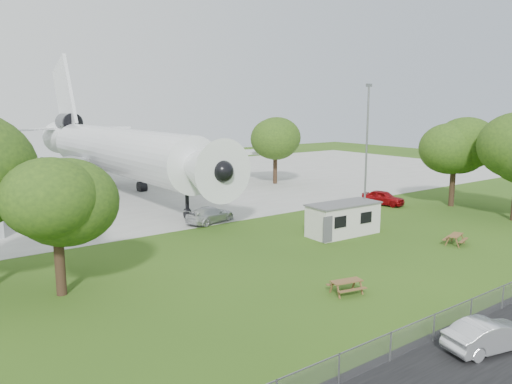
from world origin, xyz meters
TOP-DOWN VIEW (x-y plane):
  - ground at (0.00, 0.00)m, footprint 160.00×160.00m
  - concrete_apron at (0.00, 38.00)m, footprint 120.00×46.00m
  - airliner at (-2.00, 35.86)m, footprint 46.36×47.73m
  - site_cabin at (5.43, 5.97)m, footprint 6.81×3.00m
  - picnic_west at (-3.88, -3.18)m, footprint 2.09×1.87m
  - picnic_east at (10.13, -1.15)m, footprint 2.16×1.95m
  - fence at (0.00, -9.50)m, footprint 58.00×0.04m
  - lamp_mast at (8.20, 6.20)m, footprint 0.16×0.16m
  - tree_west_small at (-16.74, 6.15)m, footprint 5.88×5.88m
  - tree_east_back at (23.07, 7.39)m, footprint 7.30×7.30m
  - tree_far_apron at (17.65, 30.04)m, footprint 6.48×6.48m
  - car_centre_sedan at (-3.84, -11.40)m, footprint 4.35×2.37m
  - car_ne_hatch at (17.80, 12.02)m, footprint 2.87×4.77m
  - car_apron_van at (-1.10, 15.96)m, footprint 5.34×3.23m

SIDE VIEW (x-z plane):
  - ground at x=0.00m, z-range 0.00..0.00m
  - picnic_west at x=-3.88m, z-range -0.38..0.38m
  - picnic_east at x=10.13m, z-range -0.38..0.38m
  - fence at x=0.00m, z-range -0.65..0.65m
  - concrete_apron at x=0.00m, z-range 0.00..0.03m
  - car_centre_sedan at x=-3.84m, z-range 0.00..1.36m
  - car_apron_van at x=-1.10m, z-range 0.00..1.45m
  - car_ne_hatch at x=17.80m, z-range 0.00..1.52m
  - site_cabin at x=5.43m, z-range 0.00..2.62m
  - tree_west_small at x=-16.74m, z-range 1.12..9.27m
  - airliner at x=-2.00m, z-range -3.57..14.11m
  - tree_far_apron at x=17.65m, z-range 1.21..10.14m
  - lamp_mast at x=8.20m, z-range 0.00..12.00m
  - tree_east_back at x=23.07m, z-range 1.21..10.96m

